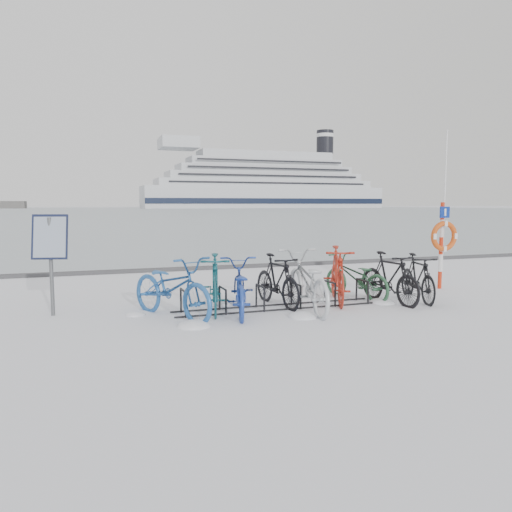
{
  "coord_description": "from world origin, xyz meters",
  "views": [
    {
      "loc": [
        -3.41,
        -8.58,
        1.94
      ],
      "look_at": [
        -0.24,
        0.6,
        0.94
      ],
      "focal_mm": 35.0,
      "sensor_mm": 36.0,
      "label": 1
    }
  ],
  "objects_px": {
    "info_board": "(50,243)",
    "lifebuoy_station": "(443,236)",
    "cruise_ferry": "(264,186)",
    "bike_rack": "(278,299)"
  },
  "relations": [
    {
      "from": "bike_rack",
      "to": "info_board",
      "type": "relative_size",
      "value": 2.25
    },
    {
      "from": "lifebuoy_station",
      "to": "cruise_ferry",
      "type": "xyz_separation_m",
      "value": [
        79.88,
        232.38,
        9.89
      ]
    },
    {
      "from": "bike_rack",
      "to": "info_board",
      "type": "xyz_separation_m",
      "value": [
        -3.97,
        0.69,
        1.1
      ]
    },
    {
      "from": "info_board",
      "to": "cruise_ferry",
      "type": "distance_m",
      "value": 248.82
    },
    {
      "from": "bike_rack",
      "to": "info_board",
      "type": "bearing_deg",
      "value": 170.19
    },
    {
      "from": "lifebuoy_station",
      "to": "cruise_ferry",
      "type": "height_order",
      "value": "cruise_ferry"
    },
    {
      "from": "info_board",
      "to": "lifebuoy_station",
      "type": "relative_size",
      "value": 0.49
    },
    {
      "from": "lifebuoy_station",
      "to": "cruise_ferry",
      "type": "distance_m",
      "value": 245.92
    },
    {
      "from": "cruise_ferry",
      "to": "bike_rack",
      "type": "bearing_deg",
      "value": -109.87
    },
    {
      "from": "lifebuoy_station",
      "to": "bike_rack",
      "type": "bearing_deg",
      "value": -170.06
    }
  ]
}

